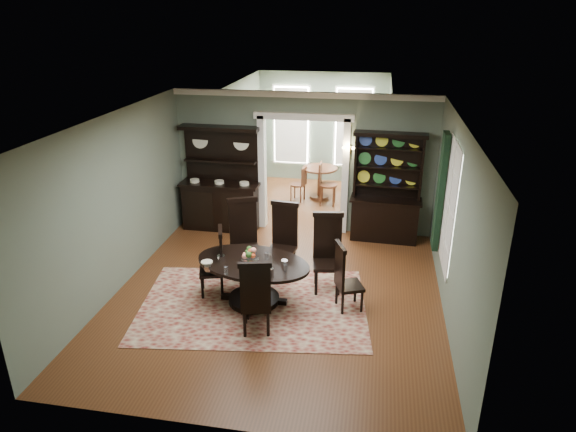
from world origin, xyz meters
name	(u,v)px	position (x,y,z in m)	size (l,w,h in m)	color
room	(276,210)	(0.00, 0.04, 1.58)	(5.51, 6.01, 3.01)	brown
parlor	(318,135)	(0.00, 5.53, 1.52)	(3.51, 3.50, 3.01)	brown
doorway_trim	(303,158)	(0.00, 3.00, 1.62)	(2.08, 0.25, 2.57)	white
right_window	(445,200)	(2.69, 0.93, 1.60)	(0.15, 1.47, 2.12)	white
wall_sconce	(349,149)	(0.95, 2.85, 1.89)	(0.27, 0.21, 0.21)	gold
rug	(253,305)	(-0.32, -0.34, 0.01)	(3.67, 2.47, 0.01)	maroon
dining_table	(253,274)	(-0.34, -0.22, 0.53)	(2.12, 2.10, 0.75)	black
centerpiece	(250,258)	(-0.39, -0.24, 0.82)	(1.45, 0.93, 0.24)	white
chair_far_left	(244,234)	(-0.75, 0.81, 0.75)	(0.68, 0.66, 1.42)	black
chair_far_mid	(284,236)	(-0.05, 0.94, 0.71)	(0.55, 0.52, 1.35)	black
chair_far_right	(327,249)	(0.80, 0.50, 0.72)	(0.57, 0.55, 1.37)	black
chair_end_left	(217,260)	(-1.01, -0.04, 0.63)	(0.53, 0.55, 1.19)	black
chair_end_right	(344,276)	(1.14, -0.18, 0.61)	(0.54, 0.55, 1.16)	black
chair_near	(256,296)	(-0.08, -1.11, 0.66)	(0.55, 0.53, 1.25)	black
sideboard	(221,194)	(-1.77, 2.74, 0.79)	(1.72, 0.62, 2.26)	black
welsh_dresser	(386,202)	(1.77, 2.75, 0.82)	(1.48, 0.60, 2.28)	black
parlor_table	(320,178)	(0.14, 4.99, 0.53)	(0.88, 0.88, 0.82)	#5A2E19
parlor_chair_left	(300,183)	(-0.33, 4.71, 0.48)	(0.40, 0.39, 0.89)	#5A2E19
parlor_chair_right	(325,182)	(0.31, 4.57, 0.57)	(0.45, 0.45, 1.06)	#5A2E19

